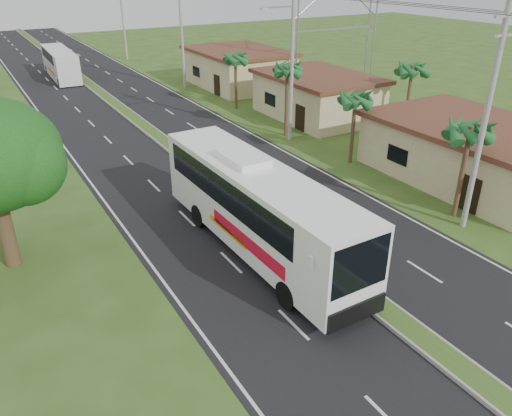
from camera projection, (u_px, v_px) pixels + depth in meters
ground at (364, 296)px, 20.40m from camera, size 180.00×180.00×0.00m
road_asphalt at (176, 151)px, 35.80m from camera, size 14.00×160.00×0.02m
median_strip at (176, 150)px, 35.75m from camera, size 1.20×160.00×0.18m
lane_edge_left at (81, 169)px, 32.75m from camera, size 0.12×160.00×0.01m
lane_edge_right at (256, 136)px, 38.85m from camera, size 0.12×160.00×0.01m
shop_near at (474, 152)px, 30.61m from camera, size 8.60×12.60×3.52m
shop_mid at (317, 96)px, 42.89m from camera, size 7.60×10.60×3.67m
shop_far at (239, 68)px, 53.64m from camera, size 8.60×11.60×3.82m
palm_verge_a at (470, 131)px, 24.70m from camera, size 2.40×2.40×5.45m
palm_verge_b at (356, 99)px, 31.98m from camera, size 2.40×2.40×5.05m
palm_verge_c at (287, 69)px, 36.75m from camera, size 2.40×2.40×5.85m
palm_verge_d at (235, 58)px, 44.17m from camera, size 2.40×2.40×5.25m
palm_behind_shop at (412, 69)px, 37.72m from camera, size 2.40×2.40×5.65m
utility_pole_a at (485, 119)px, 23.28m from camera, size 1.60×0.28×11.00m
utility_pole_b at (292, 55)px, 35.33m from camera, size 3.20×0.28×12.00m
utility_pole_c at (182, 32)px, 51.00m from camera, size 1.60×0.28×11.00m
utility_pole_d at (123, 17)px, 66.51m from camera, size 1.60×0.28×10.50m
billboard_lattice at (336, 20)px, 50.48m from camera, size 10.18×1.18×12.07m
coach_bus_main at (257, 204)px, 22.62m from camera, size 3.07×13.66×4.40m
coach_bus_far at (60, 62)px, 57.04m from camera, size 2.76×11.10×3.21m
motorcyclist at (246, 192)px, 27.65m from camera, size 1.71×1.02×2.24m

